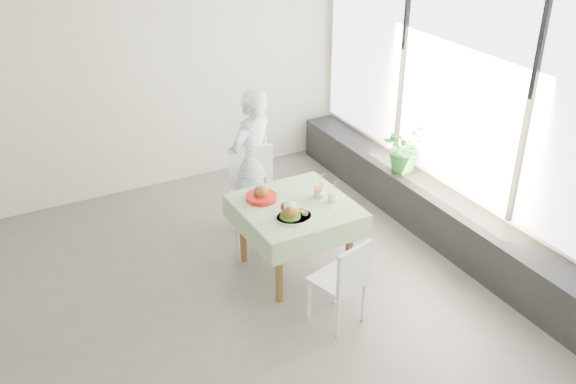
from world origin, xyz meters
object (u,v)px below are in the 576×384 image
chair_near (338,296)px  main_dish (292,213)px  diner (252,161)px  potted_plant (404,147)px  chair_far (254,213)px  juice_cup_orange (319,191)px  cafe_table (295,230)px

chair_near → main_dish: size_ratio=2.43×
diner → potted_plant: size_ratio=2.85×
chair_far → chair_near: bearing=-88.2°
chair_far → chair_near: size_ratio=1.19×
chair_near → main_dish: (-0.11, 0.64, 0.54)m
chair_far → potted_plant: bearing=-6.9°
chair_near → chair_far: bearing=91.8°
potted_plant → juice_cup_orange: bearing=-160.3°
main_dish → juice_cup_orange: bearing=29.5°
chair_far → main_dish: size_ratio=2.88×
cafe_table → juice_cup_orange: bearing=3.4°
cafe_table → chair_far: chair_far is taller
chair_far → main_dish: (-0.06, -0.95, 0.49)m
chair_far → main_dish: 1.07m
cafe_table → main_dish: main_dish is taller
juice_cup_orange → potted_plant: bearing=19.7°
cafe_table → juice_cup_orange: juice_cup_orange is taller
chair_far → diner: diner is taller
chair_far → main_dish: bearing=-93.7°
main_dish → potted_plant: size_ratio=0.62×
main_dish → potted_plant: potted_plant is taller
diner → chair_near: bearing=65.6°
cafe_table → main_dish: (-0.16, -0.22, 0.34)m
cafe_table → chair_near: chair_near is taller
juice_cup_orange → potted_plant: potted_plant is taller
chair_far → diner: (0.10, 0.23, 0.48)m
main_dish → juice_cup_orange: size_ratio=1.22×
chair_far → juice_cup_orange: bearing=-63.3°
chair_near → juice_cup_orange: (0.31, 0.88, 0.55)m
chair_far → juice_cup_orange: juice_cup_orange is taller
chair_near → potted_plant: potted_plant is taller
diner → juice_cup_orange: size_ratio=5.60×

